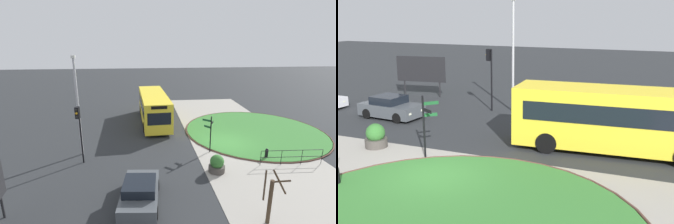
# 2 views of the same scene
# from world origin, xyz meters

# --- Properties ---
(ground) EXTENTS (120.00, 120.00, 0.00)m
(ground) POSITION_xyz_m (0.00, 0.00, 0.00)
(ground) COLOR #282B2D
(sidewalk_paving) EXTENTS (32.00, 8.92, 0.02)m
(sidewalk_paving) POSITION_xyz_m (0.00, -1.54, 0.01)
(sidewalk_paving) COLOR #9E998E
(sidewalk_paving) RESTS_ON ground
(grass_island) EXTENTS (12.73, 12.73, 0.10)m
(grass_island) POSITION_xyz_m (2.45, -3.54, 0.05)
(grass_island) COLOR #387A33
(grass_island) RESTS_ON ground
(grass_kerb_ring) EXTENTS (13.04, 13.04, 0.11)m
(grass_kerb_ring) POSITION_xyz_m (2.45, -3.54, 0.06)
(grass_kerb_ring) COLOR brown
(grass_kerb_ring) RESTS_ON ground
(signpost_directional) EXTENTS (0.68, 0.90, 2.91)m
(signpost_directional) POSITION_xyz_m (-1.48, 1.84, 1.72)
(signpost_directional) COLOR black
(signpost_directional) RESTS_ON ground
(bollard_foreground) EXTENTS (0.23, 0.23, 0.78)m
(bollard_foreground) POSITION_xyz_m (-3.05, -2.04, 0.40)
(bollard_foreground) COLOR black
(bollard_foreground) RESTS_ON ground
(railing_grass_edge) EXTENTS (0.21, 4.42, 1.11)m
(railing_grass_edge) POSITION_xyz_m (-4.16, -3.28, 0.72)
(railing_grass_edge) COLOR black
(railing_grass_edge) RESTS_ON ground
(bus_yellow) EXTENTS (9.58, 3.11, 3.04)m
(bus_yellow) POSITION_xyz_m (6.33, 5.81, 1.64)
(bus_yellow) COLOR yellow
(bus_yellow) RESTS_ON ground
(car_near_lane) EXTENTS (4.06, 2.20, 1.40)m
(car_near_lane) POSITION_xyz_m (-7.50, 7.14, 0.66)
(car_near_lane) COLOR #474C51
(car_near_lane) RESTS_ON ground
(traffic_light_near) EXTENTS (0.49, 0.30, 4.13)m
(traffic_light_near) POSITION_xyz_m (-2.51, 11.23, 3.01)
(traffic_light_near) COLOR black
(traffic_light_near) RESTS_ON ground
(lamppost_tall) EXTENTS (0.32, 0.32, 7.40)m
(lamppost_tall) POSITION_xyz_m (-1.00, 11.57, 3.99)
(lamppost_tall) COLOR #B7B7BC
(lamppost_tall) RESTS_ON ground
(planter_near_signpost) EXTENTS (1.08, 1.08, 1.20)m
(planter_near_signpost) POSITION_xyz_m (-4.61, 2.16, 0.54)
(planter_near_signpost) COLOR #47423D
(planter_near_signpost) RESTS_ON ground
(street_tree_bare) EXTENTS (1.18, 1.10, 3.12)m
(street_tree_bare) POSITION_xyz_m (-9.59, 1.10, 1.43)
(street_tree_bare) COLOR #423323
(street_tree_bare) RESTS_ON ground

